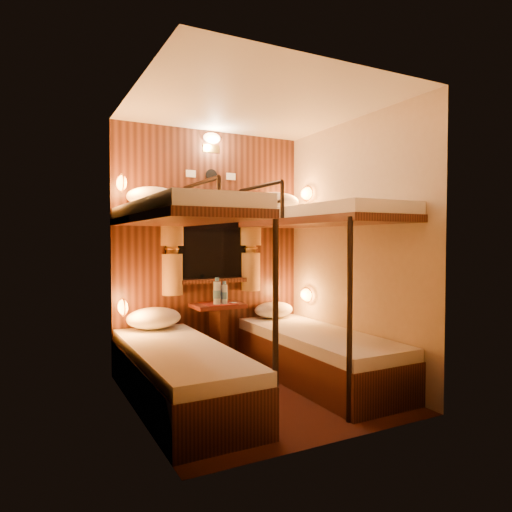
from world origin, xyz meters
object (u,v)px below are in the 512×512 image
bunk_right (316,320)px  bottle_right (224,294)px  bunk_left (180,333)px  bottle_left (217,293)px  table (218,327)px

bunk_right → bottle_right: (-0.61, 0.72, 0.19)m
bottle_right → bunk_left: bearing=-133.9°
bunk_left → bottle_right: 1.01m
bunk_left → bottle_left: 0.97m
table → bottle_left: bottle_left is taller
bottle_left → bottle_right: 0.08m
bunk_right → bottle_right: size_ratio=8.33×
bunk_right → table: size_ratio=2.90×
bunk_left → table: (0.65, 0.78, -0.14)m
bottle_left → bottle_right: (0.07, -0.01, -0.02)m
bunk_right → bottle_left: 1.02m
bottle_left → bunk_right: bearing=-46.9°
table → bottle_left: (-0.03, -0.06, 0.35)m
bunk_right → table: 1.02m
table → bunk_left: bearing=-129.7°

